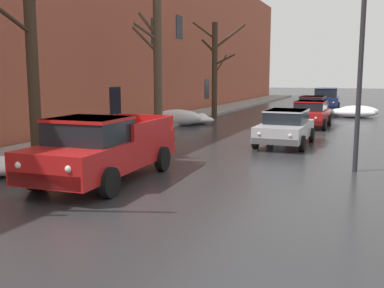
{
  "coord_description": "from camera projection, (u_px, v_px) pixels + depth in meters",
  "views": [
    {
      "loc": [
        5.42,
        -2.41,
        2.81
      ],
      "look_at": [
        1.38,
        7.73,
        1.13
      ],
      "focal_mm": 42.01,
      "sensor_mm": 36.0,
      "label": 1
    }
  ],
  "objects": [
    {
      "name": "sedan_maroon_parked_far_down_block",
      "position": [
        312.0,
        106.0,
        29.94
      ],
      "size": [
        2.03,
        3.97,
        1.42
      ],
      "color": "maroon",
      "rests_on": "ground"
    },
    {
      "name": "bare_tree_far_down_block",
      "position": [
        215.0,
        66.0,
        29.66
      ],
      "size": [
        3.29,
        1.65,
        6.28
      ],
      "color": "#382B1E",
      "rests_on": "ground"
    },
    {
      "name": "street_lamp_post",
      "position": [
        361.0,
        53.0,
        12.71
      ],
      "size": [
        0.44,
        0.24,
        6.15
      ],
      "color": "#28282D",
      "rests_on": "ground"
    },
    {
      "name": "snow_bank_along_left_kerb",
      "position": [
        358.0,
        111.0,
        30.28
      ],
      "size": [
        2.63,
        1.2,
        0.78
      ],
      "color": "white",
      "rests_on": "ground"
    },
    {
      "name": "bare_tree_mid_block",
      "position": [
        157.0,
        57.0,
        21.73
      ],
      "size": [
        1.46,
        1.98,
        7.15
      ],
      "color": "#4C3D2D",
      "rests_on": "ground"
    },
    {
      "name": "sedan_silver_parked_kerbside_close",
      "position": [
        286.0,
        127.0,
        18.13
      ],
      "size": [
        1.98,
        4.25,
        1.42
      ],
      "color": "#B7B7BC",
      "rests_on": "ground"
    },
    {
      "name": "left_sidewalk_slab",
      "position": [
        136.0,
        128.0,
        23.27
      ],
      "size": [
        2.8,
        80.0,
        0.15
      ],
      "primitive_type": "cube",
      "color": "gray",
      "rests_on": "ground"
    },
    {
      "name": "snow_bank_far_right_pile",
      "position": [
        350.0,
        113.0,
        30.01
      ],
      "size": [
        3.07,
        1.35,
        0.64
      ],
      "color": "white",
      "rests_on": "ground"
    },
    {
      "name": "snow_bank_near_corner_left",
      "position": [
        193.0,
        119.0,
        26.1
      ],
      "size": [
        2.78,
        1.06,
        0.7
      ],
      "color": "white",
      "rests_on": "ground"
    },
    {
      "name": "brick_townhouse_facade",
      "position": [
        101.0,
        17.0,
        23.11
      ],
      "size": [
        0.63,
        80.0,
        11.57
      ],
      "color": "#9E4C38",
      "rests_on": "ground"
    },
    {
      "name": "suv_darkblue_queued_behind_truck",
      "position": [
        326.0,
        99.0,
        34.95
      ],
      "size": [
        2.28,
        4.44,
        1.82
      ],
      "color": "navy",
      "rests_on": "ground"
    },
    {
      "name": "sedan_red_parked_kerbside_mid",
      "position": [
        310.0,
        113.0,
        24.43
      ],
      "size": [
        2.05,
        3.9,
        1.42
      ],
      "color": "red",
      "rests_on": "ground"
    },
    {
      "name": "snow_bank_mid_block_left",
      "position": [
        178.0,
        118.0,
        25.3
      ],
      "size": [
        2.72,
        0.94,
        0.9
      ],
      "color": "white",
      "rests_on": "ground"
    },
    {
      "name": "pickup_truck_red_approaching_near_lane",
      "position": [
        102.0,
        148.0,
        11.94
      ],
      "size": [
        2.41,
        5.37,
        1.76
      ],
      "color": "red",
      "rests_on": "ground"
    },
    {
      "name": "bare_tree_second_along_sidewalk",
      "position": [
        32.0,
        53.0,
        13.76
      ],
      "size": [
        2.01,
        2.67,
        6.96
      ],
      "color": "#382B1E",
      "rests_on": "ground"
    }
  ]
}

